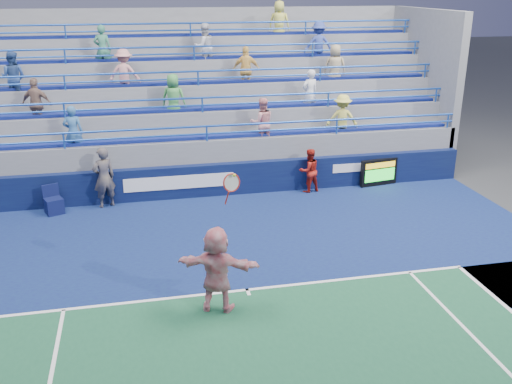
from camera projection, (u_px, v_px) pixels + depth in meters
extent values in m
plane|color=#333538|center=(247.00, 291.00, 13.28)|extent=(120.00, 120.00, 0.00)
cube|color=#111A55|center=(231.00, 250.00, 15.30)|extent=(18.00, 8.40, 0.02)
cube|color=white|center=(247.00, 290.00, 13.27)|extent=(11.00, 0.10, 0.01)
cube|color=white|center=(248.00, 292.00, 13.18)|extent=(0.08, 0.30, 0.01)
cube|color=#0A103C|center=(209.00, 180.00, 19.06)|extent=(18.00, 0.30, 1.10)
cube|color=white|center=(179.00, 182.00, 18.70)|extent=(3.60, 0.02, 0.45)
cube|color=white|center=(357.00, 167.00, 19.89)|extent=(1.80, 0.02, 0.30)
cube|color=slate|center=(199.00, 156.00, 21.77)|extent=(18.00, 5.60, 1.10)
cube|color=slate|center=(198.00, 146.00, 21.64)|extent=(18.00, 5.60, 1.85)
cube|color=navy|center=(205.00, 137.00, 19.15)|extent=(17.40, 0.45, 0.10)
cylinder|color=blue|center=(207.00, 126.00, 18.62)|extent=(18.00, 0.07, 0.07)
cube|color=slate|center=(196.00, 133.00, 21.97)|extent=(18.00, 4.60, 2.60)
cube|color=navy|center=(201.00, 109.00, 19.81)|extent=(17.40, 0.45, 0.10)
cylinder|color=blue|center=(202.00, 98.00, 19.29)|extent=(18.00, 0.07, 0.07)
cube|color=slate|center=(195.00, 121.00, 22.30)|extent=(18.00, 3.60, 3.35)
cube|color=navy|center=(197.00, 82.00, 20.47)|extent=(17.40, 0.45, 0.10)
cylinder|color=blue|center=(198.00, 71.00, 19.95)|extent=(18.00, 0.07, 0.07)
cube|color=slate|center=(193.00, 109.00, 22.63)|extent=(18.00, 2.60, 4.10)
cube|color=navy|center=(193.00, 58.00, 21.13)|extent=(17.40, 0.45, 0.10)
cylinder|color=blue|center=(194.00, 46.00, 20.61)|extent=(18.00, 0.07, 0.07)
cube|color=slate|center=(191.00, 97.00, 22.96)|extent=(18.00, 1.60, 4.85)
cube|color=navy|center=(190.00, 35.00, 21.79)|extent=(17.40, 0.45, 0.10)
cylinder|color=blue|center=(190.00, 23.00, 21.27)|extent=(18.00, 0.07, 0.07)
imported|color=silver|center=(204.00, 47.00, 21.08)|extent=(0.97, 0.84, 1.70)
imported|color=#429247|center=(174.00, 99.00, 19.49)|extent=(0.96, 0.77, 1.70)
imported|color=#3A7F62|center=(103.00, 49.00, 20.36)|extent=(0.68, 0.50, 1.70)
imported|color=#846558|center=(37.00, 104.00, 18.61)|extent=(1.07, 0.69, 1.70)
imported|color=#326397|center=(73.00, 132.00, 18.18)|extent=(0.65, 0.45, 1.70)
imported|color=#DA8F8D|center=(125.00, 74.00, 19.84)|extent=(1.21, 0.85, 1.70)
imported|color=#2D4B87|center=(13.00, 77.00, 19.12)|extent=(0.96, 0.83, 1.70)
imported|color=tan|center=(335.00, 67.00, 21.37)|extent=(0.95, 0.76, 1.70)
imported|color=#DBD155|center=(342.00, 119.00, 19.97)|extent=(1.24, 0.93, 1.70)
imported|color=pink|center=(262.00, 123.00, 19.40)|extent=(0.83, 0.65, 1.70)
imported|color=#33459A|center=(319.00, 44.00, 21.96)|extent=(1.19, 0.80, 1.70)
imported|color=#DBD855|center=(279.00, 23.00, 22.36)|extent=(0.96, 0.77, 1.70)
imported|color=#F5C55F|center=(246.00, 70.00, 20.69)|extent=(1.05, 0.58, 1.70)
imported|color=silver|center=(310.00, 93.00, 20.45)|extent=(0.71, 0.56, 1.70)
cube|color=black|center=(379.00, 172.00, 20.06)|extent=(1.40, 0.37, 0.97)
cube|color=gold|center=(380.00, 165.00, 19.88)|extent=(1.19, 0.02, 0.19)
cube|color=#19E533|center=(379.00, 175.00, 20.00)|extent=(1.19, 0.02, 0.43)
cube|color=#0D133F|center=(54.00, 206.00, 17.65)|extent=(0.66, 0.66, 0.51)
cube|color=#0D133F|center=(53.00, 190.00, 17.70)|extent=(0.49, 0.24, 0.39)
imported|color=white|center=(217.00, 270.00, 12.19)|extent=(1.89, 1.18, 1.95)
torus|color=red|center=(232.00, 183.00, 11.59)|extent=(0.40, 0.23, 0.39)
cylinder|color=red|center=(227.00, 198.00, 11.69)|extent=(0.09, 0.22, 0.35)
sphere|color=yellow|center=(234.00, 175.00, 11.50)|extent=(0.07, 0.07, 0.07)
imported|color=#131935|center=(104.00, 178.00, 17.94)|extent=(0.85, 0.72, 1.97)
imported|color=#A71C13|center=(309.00, 171.00, 19.36)|extent=(0.85, 0.73, 1.52)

